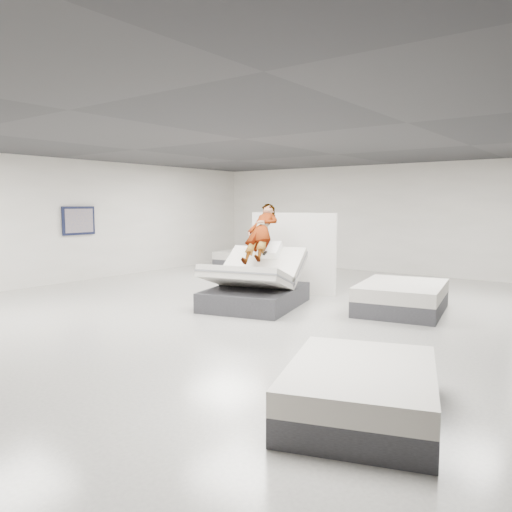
% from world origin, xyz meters
% --- Properties ---
extents(room, '(14.00, 14.04, 3.20)m').
position_xyz_m(room, '(0.00, 0.00, 1.60)').
color(room, beige).
rests_on(room, ground).
extents(hero_bed, '(2.11, 2.49, 1.27)m').
position_xyz_m(hero_bed, '(-0.25, 0.68, 0.42)').
color(hero_bed, '#3A3A3F').
rests_on(hero_bed, floor).
extents(person, '(0.93, 1.49, 1.50)m').
position_xyz_m(person, '(-0.33, 0.97, 1.27)').
color(person, slate).
rests_on(person, hero_bed).
extents(remote, '(0.08, 0.15, 0.08)m').
position_xyz_m(remote, '(-0.03, 0.69, 1.08)').
color(remote, black).
rests_on(remote, person).
extents(divider_panel, '(2.00, 0.51, 1.84)m').
position_xyz_m(divider_panel, '(-0.48, 2.40, 0.92)').
color(divider_panel, white).
rests_on(divider_panel, floor).
extents(flat_bed_right_far, '(1.81, 2.21, 0.54)m').
position_xyz_m(flat_bed_right_far, '(2.27, 1.96, 0.27)').
color(flat_bed_right_far, '#3A3A3F').
rests_on(flat_bed_right_far, floor).
extents(flat_bed_right_near, '(1.88, 2.16, 0.50)m').
position_xyz_m(flat_bed_right_near, '(3.69, -2.86, 0.25)').
color(flat_bed_right_near, '#3A3A3F').
rests_on(flat_bed_right_near, floor).
extents(flat_bed_left_far, '(2.02, 1.61, 0.51)m').
position_xyz_m(flat_bed_left_far, '(-4.10, 5.41, 0.26)').
color(flat_bed_left_far, '#3A3A3F').
rests_on(flat_bed_left_far, floor).
extents(wall_poster, '(0.06, 0.95, 0.75)m').
position_xyz_m(wall_poster, '(-5.93, 0.50, 1.60)').
color(wall_poster, black).
rests_on(wall_poster, wall_left).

